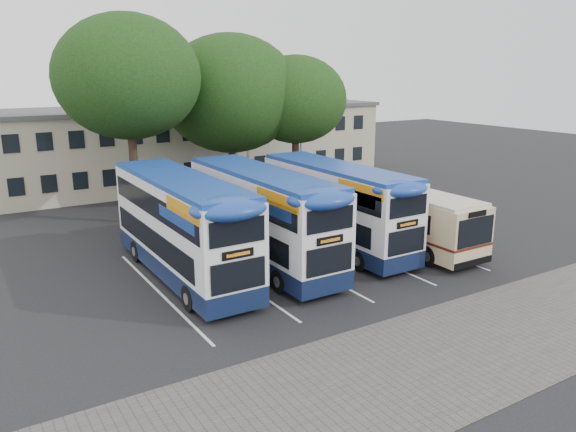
% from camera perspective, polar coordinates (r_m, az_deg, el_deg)
% --- Properties ---
extents(ground, '(120.00, 120.00, 0.00)m').
position_cam_1_polar(ground, '(25.82, 14.42, -6.41)').
color(ground, black).
rests_on(ground, ground).
extents(paving_strip, '(40.00, 6.00, 0.01)m').
position_cam_1_polar(paving_strip, '(21.45, 20.34, -11.37)').
color(paving_strip, '#595654').
rests_on(paving_strip, ground).
extents(bay_lines, '(14.12, 11.00, 0.01)m').
position_cam_1_polar(bay_lines, '(27.17, 1.22, -4.84)').
color(bay_lines, silver).
rests_on(bay_lines, ground).
extents(depot_building, '(32.40, 8.40, 6.20)m').
position_cam_1_polar(depot_building, '(47.30, -9.53, 7.32)').
color(depot_building, '#B2AE8F').
rests_on(depot_building, ground).
extents(lamp_post, '(0.25, 1.05, 9.06)m').
position_cam_1_polar(lamp_post, '(43.64, 1.36, 9.46)').
color(lamp_post, gray).
rests_on(lamp_post, ground).
extents(tree_left, '(8.37, 8.37, 12.22)m').
position_cam_1_polar(tree_left, '(34.23, -15.97, 13.42)').
color(tree_left, black).
rests_on(tree_left, ground).
extents(tree_mid, '(9.41, 9.41, 11.47)m').
position_cam_1_polar(tree_mid, '(39.21, -5.87, 12.27)').
color(tree_mid, black).
rests_on(tree_mid, ground).
extents(tree_right, '(7.11, 7.11, 10.06)m').
position_cam_1_polar(tree_right, '(39.66, 0.78, 11.73)').
color(tree_right, black).
rests_on(tree_right, ground).
extents(bus_dd_left, '(2.67, 11.00, 4.59)m').
position_cam_1_polar(bus_dd_left, '(25.21, -10.77, -0.67)').
color(bus_dd_left, '#101C3D').
rests_on(bus_dd_left, ground).
extents(bus_dd_mid, '(2.64, 10.90, 4.54)m').
position_cam_1_polar(bus_dd_mid, '(26.48, -2.68, 0.27)').
color(bus_dd_mid, '#101C3D').
rests_on(bus_dd_mid, ground).
extents(bus_dd_right, '(2.55, 10.52, 4.38)m').
position_cam_1_polar(bus_dd_right, '(29.00, 4.85, 1.34)').
color(bus_dd_right, '#101C3D').
rests_on(bus_dd_right, ground).
extents(bus_single, '(2.62, 10.31, 3.08)m').
position_cam_1_polar(bus_single, '(30.35, 10.98, 0.42)').
color(bus_single, beige).
rests_on(bus_single, ground).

